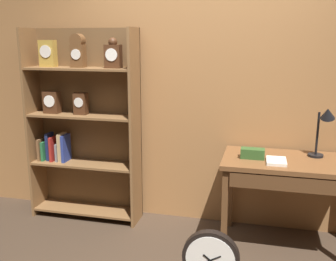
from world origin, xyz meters
TOP-DOWN VIEW (x-y plane):
  - back_wood_panel at (0.00, 1.36)m, footprint 4.80×0.05m
  - bookshelf at (-1.20, 1.15)m, footprint 1.12×0.31m
  - workbench at (0.81, 0.95)m, footprint 1.13×0.64m
  - desk_lamp at (1.07, 1.09)m, footprint 0.20×0.20m
  - toolbox_small at (0.50, 0.94)m, footprint 0.20×0.10m
  - open_repair_manual at (0.69, 0.86)m, footprint 0.16×0.22m
  - round_clock_large at (0.25, 0.21)m, footprint 0.42×0.11m

SIDE VIEW (x-z plane):
  - round_clock_large at x=0.25m, z-range 0.00..0.47m
  - workbench at x=0.81m, z-range 0.30..1.11m
  - open_repair_manual at x=0.69m, z-range 0.81..0.83m
  - toolbox_small at x=0.50m, z-range 0.81..0.89m
  - bookshelf at x=-1.20m, z-range 0.04..1.95m
  - desk_lamp at x=1.07m, z-range 0.88..1.34m
  - back_wood_panel at x=0.00m, z-range 0.00..2.60m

